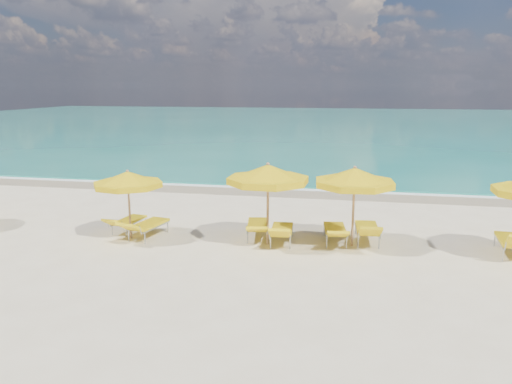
# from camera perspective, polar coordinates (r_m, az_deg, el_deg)

# --- Properties ---
(ground_plane) EXTENTS (120.00, 120.00, 0.00)m
(ground_plane) POSITION_cam_1_polar(r_m,az_deg,el_deg) (15.25, -1.11, -5.58)
(ground_plane) COLOR beige
(ocean) EXTENTS (120.00, 80.00, 0.30)m
(ocean) POSITION_cam_1_polar(r_m,az_deg,el_deg) (62.43, 8.51, 7.73)
(ocean) COLOR #147565
(ocean) RESTS_ON ground
(wet_sand_band) EXTENTS (120.00, 2.60, 0.01)m
(wet_sand_band) POSITION_cam_1_polar(r_m,az_deg,el_deg) (22.29, 2.99, 0.10)
(wet_sand_band) COLOR tan
(wet_sand_band) RESTS_ON ground
(foam_line) EXTENTS (120.00, 1.20, 0.03)m
(foam_line) POSITION_cam_1_polar(r_m,az_deg,el_deg) (23.07, 3.28, 0.51)
(foam_line) COLOR white
(foam_line) RESTS_ON ground
(whitecap_near) EXTENTS (14.00, 0.36, 0.05)m
(whitecap_near) POSITION_cam_1_polar(r_m,az_deg,el_deg) (32.82, -4.96, 3.95)
(whitecap_near) COLOR white
(whitecap_near) RESTS_ON ground
(whitecap_far) EXTENTS (18.00, 0.30, 0.05)m
(whitecap_far) POSITION_cam_1_polar(r_m,az_deg,el_deg) (38.76, 18.52, 4.62)
(whitecap_far) COLOR white
(whitecap_far) RESTS_ON ground
(umbrella_3) EXTENTS (2.45, 2.45, 2.14)m
(umbrella_3) POSITION_cam_1_polar(r_m,az_deg,el_deg) (15.58, -14.44, 1.35)
(umbrella_3) COLOR tan
(umbrella_3) RESTS_ON ground
(umbrella_4) EXTENTS (3.12, 3.12, 2.46)m
(umbrella_4) POSITION_cam_1_polar(r_m,az_deg,el_deg) (14.43, 1.37, 1.98)
(umbrella_4) COLOR tan
(umbrella_4) RESTS_ON ground
(umbrella_5) EXTENTS (2.95, 2.95, 2.39)m
(umbrella_5) POSITION_cam_1_polar(r_m,az_deg,el_deg) (14.55, 11.20, 1.59)
(umbrella_5) COLOR tan
(umbrella_5) RESTS_ON ground
(lounger_3_left) EXTENTS (0.78, 1.82, 0.69)m
(lounger_3_left) POSITION_cam_1_polar(r_m,az_deg,el_deg) (16.63, -14.38, -3.70)
(lounger_3_left) COLOR #A5A8AD
(lounger_3_left) RESTS_ON ground
(lounger_3_right) EXTENTS (1.00, 2.06, 0.77)m
(lounger_3_right) POSITION_cam_1_polar(r_m,az_deg,el_deg) (15.87, -12.26, -4.26)
(lounger_3_right) COLOR #A5A8AD
(lounger_3_right) RESTS_ON ground
(lounger_4_left) EXTENTS (0.97, 2.09, 0.72)m
(lounger_4_left) POSITION_cam_1_polar(r_m,az_deg,el_deg) (15.46, 0.20, -4.42)
(lounger_4_left) COLOR #A5A8AD
(lounger_4_left) RESTS_ON ground
(lounger_4_right) EXTENTS (0.78, 1.97, 0.79)m
(lounger_4_right) POSITION_cam_1_polar(r_m,az_deg,el_deg) (14.99, 2.95, -4.98)
(lounger_4_right) COLOR #A5A8AD
(lounger_4_right) RESTS_ON ground
(lounger_5_left) EXTENTS (0.86, 2.02, 0.72)m
(lounger_5_left) POSITION_cam_1_polar(r_m,az_deg,el_deg) (15.19, 9.02, -4.89)
(lounger_5_left) COLOR #A5A8AD
(lounger_5_left) RESTS_ON ground
(lounger_5_right) EXTENTS (0.79, 2.06, 0.83)m
(lounger_5_right) POSITION_cam_1_polar(r_m,az_deg,el_deg) (15.41, 12.57, -4.74)
(lounger_5_right) COLOR #A5A8AD
(lounger_5_right) RESTS_ON ground
(lounger_6_left) EXTENTS (0.80, 1.97, 0.91)m
(lounger_6_left) POSITION_cam_1_polar(r_m,az_deg,el_deg) (15.63, 27.10, -5.58)
(lounger_6_left) COLOR #A5A8AD
(lounger_6_left) RESTS_ON ground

